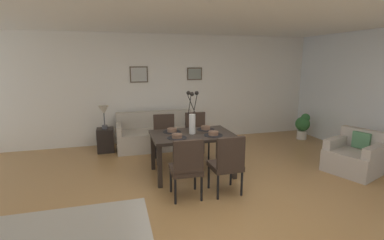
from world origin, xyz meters
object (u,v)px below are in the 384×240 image
at_px(dining_chair_near_left, 187,166).
at_px(framed_picture_left, 139,75).
at_px(bowl_far_left, 213,133).
at_px(armchair, 355,157).
at_px(potted_plant, 303,125).
at_px(framed_picture_center, 195,74).
at_px(dining_chair_far_left, 227,162).
at_px(dining_table, 192,139).
at_px(dining_chair_far_right, 196,133).
at_px(dining_chair_near_right, 165,135).
at_px(table_lamp, 104,112).
at_px(centerpiece_vase, 192,118).
at_px(bowl_far_right, 206,127).
at_px(bowl_near_left, 177,136).
at_px(bowl_near_right, 172,130).
at_px(side_table, 106,140).
at_px(sofa, 156,135).

distance_m(dining_chair_near_left, framed_picture_left, 3.32).
relative_size(bowl_far_left, armchair, 0.17).
xyz_separation_m(bowl_far_left, potted_plant, (3.01, 1.61, -0.41)).
distance_m(armchair, framed_picture_left, 4.79).
bearing_deg(framed_picture_center, dining_chair_far_left, -97.15).
xyz_separation_m(dining_chair_far_left, framed_picture_center, (0.39, 3.11, 1.15)).
bearing_deg(bowl_far_left, dining_chair_near_left, -133.83).
height_order(dining_table, armchair, armchair).
distance_m(dining_chair_far_right, bowl_far_left, 1.13).
relative_size(dining_chair_near_right, dining_chair_far_left, 1.00).
bearing_deg(dining_chair_near_left, dining_chair_near_right, 90.31).
xyz_separation_m(dining_chair_near_left, table_lamp, (-1.18, 2.59, 0.38)).
height_order(centerpiece_vase, bowl_far_right, centerpiece_vase).
bearing_deg(bowl_far_left, bowl_far_right, 90.00).
relative_size(dining_chair_near_right, framed_picture_center, 2.45).
bearing_deg(centerpiece_vase, dining_chair_far_right, 68.99).
distance_m(bowl_far_right, framed_picture_left, 2.42).
distance_m(bowl_near_left, framed_picture_left, 2.61).
relative_size(bowl_near_right, side_table, 0.33).
height_order(dining_chair_near_left, armchair, dining_chair_near_left).
bearing_deg(framed_picture_center, dining_chair_near_right, -126.38).
bearing_deg(dining_table, bowl_far_left, -33.16).
bearing_deg(bowl_far_right, bowl_near_left, -146.84).
height_order(bowl_near_left, potted_plant, bowl_near_left).
distance_m(side_table, framed_picture_center, 2.64).
bearing_deg(bowl_far_left, dining_chair_far_left, -91.96).
relative_size(bowl_far_right, framed_picture_left, 0.41).
xyz_separation_m(dining_chair_far_left, armchair, (2.56, 0.20, -0.23)).
distance_m(bowl_far_right, framed_picture_center, 2.23).
bearing_deg(centerpiece_vase, dining_chair_far_left, -71.95).
bearing_deg(sofa, potted_plant, -5.12).
distance_m(centerpiece_vase, bowl_near_left, 0.45).
bearing_deg(sofa, centerpiece_vase, -77.81).
bearing_deg(bowl_near_left, potted_plant, 23.90).
height_order(bowl_far_right, sofa, bowl_far_right).
xyz_separation_m(dining_chair_far_right, framed_picture_left, (-1.02, 1.33, 1.15)).
distance_m(dining_chair_far_left, framed_picture_left, 3.46).
height_order(dining_table, bowl_near_right, bowl_near_right).
height_order(dining_table, dining_chair_near_right, dining_chair_near_right).
relative_size(framed_picture_center, potted_plant, 0.56).
relative_size(sofa, side_table, 3.43).
height_order(dining_chair_far_right, bowl_near_right, dining_chair_far_right).
distance_m(dining_table, armchair, 2.96).
bearing_deg(framed_picture_left, dining_chair_near_left, -83.41).
distance_m(bowl_far_left, framed_picture_center, 2.61).
height_order(dining_table, centerpiece_vase, centerpiece_vase).
relative_size(dining_chair_near_right, sofa, 0.52).
xyz_separation_m(dining_chair_far_left, dining_chair_far_right, (0.05, 1.78, 0.00)).
bearing_deg(armchair, side_table, 150.98).
xyz_separation_m(bowl_far_left, sofa, (-0.69, 1.95, -0.50)).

